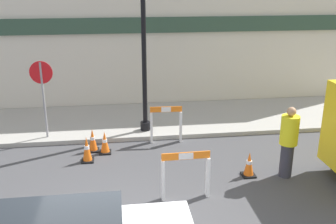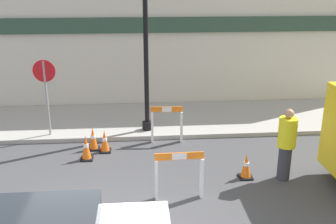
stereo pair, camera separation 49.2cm
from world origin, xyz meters
TOP-DOWN VIEW (x-y plane):
  - sidewalk_slab at (0.00, 6.03)m, footprint 18.00×3.05m
  - storefront_facade at (0.00, 7.62)m, footprint 18.00×0.22m
  - streetlamp_post at (0.78, 5.02)m, footprint 0.44×0.44m
  - stop_sign at (-1.93, 4.86)m, footprint 0.60×0.06m
  - barricade_0 at (1.29, 4.35)m, footprint 0.86×0.18m
  - barricade_1 at (1.31, 1.44)m, footprint 0.98×0.15m
  - traffic_cone_0 at (2.90, 2.17)m, footprint 0.30×0.30m
  - traffic_cone_1 at (-0.35, 3.84)m, footprint 0.30×0.30m
  - traffic_cone_2 at (-0.77, 3.41)m, footprint 0.30×0.30m
  - traffic_cone_3 at (-0.66, 4.01)m, footprint 0.30×0.30m
  - person_worker at (3.72, 2.06)m, footprint 0.54×0.54m

SIDE VIEW (x-z plane):
  - sidewalk_slab at x=0.00m, z-range 0.00..0.12m
  - traffic_cone_0 at x=2.90m, z-range -0.01..0.57m
  - traffic_cone_1 at x=-0.35m, z-range -0.01..0.58m
  - traffic_cone_3 at x=-0.66m, z-range -0.01..0.60m
  - traffic_cone_2 at x=-0.77m, z-range -0.01..0.63m
  - barricade_0 at x=1.29m, z-range 0.04..1.06m
  - barricade_1 at x=1.31m, z-range 0.05..1.07m
  - person_worker at x=3.72m, z-range 0.05..1.69m
  - stop_sign at x=-1.93m, z-range 0.48..2.59m
  - storefront_facade at x=0.00m, z-range 0.00..5.50m
  - streetlamp_post at x=0.78m, z-range 0.84..5.84m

